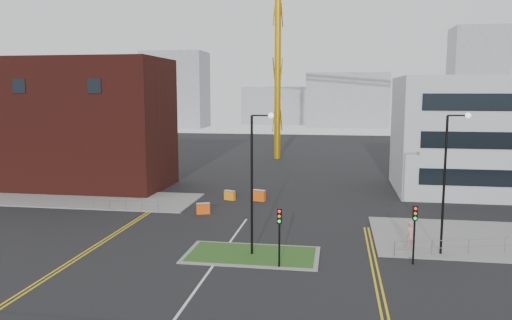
# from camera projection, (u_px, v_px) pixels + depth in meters

# --- Properties ---
(ground) EXTENTS (200.00, 200.00, 0.00)m
(ground) POSITION_uv_depth(u_px,v_px,m) (185.00, 305.00, 24.58)
(ground) COLOR black
(ground) RESTS_ON ground
(pavement_left) EXTENTS (28.00, 8.00, 0.12)m
(pavement_left) POSITION_uv_depth(u_px,v_px,m) (57.00, 198.00, 49.27)
(pavement_left) COLOR slate
(pavement_left) RESTS_ON ground
(island_kerb) EXTENTS (8.60, 4.60, 0.08)m
(island_kerb) POSITION_uv_depth(u_px,v_px,m) (252.00, 255.00, 32.08)
(island_kerb) COLOR slate
(island_kerb) RESTS_ON ground
(grass_island) EXTENTS (8.00, 4.00, 0.12)m
(grass_island) POSITION_uv_depth(u_px,v_px,m) (252.00, 255.00, 32.08)
(grass_island) COLOR #234717
(grass_island) RESTS_ON ground
(brick_building) EXTENTS (24.20, 10.07, 14.24)m
(brick_building) POSITION_uv_depth(u_px,v_px,m) (58.00, 125.00, 54.69)
(brick_building) COLOR #491712
(brick_building) RESTS_ON ground
(streetlamp_island) EXTENTS (1.46, 0.36, 9.18)m
(streetlamp_island) POSITION_uv_depth(u_px,v_px,m) (255.00, 173.00, 31.31)
(streetlamp_island) COLOR black
(streetlamp_island) RESTS_ON ground
(streetlamp_right_near) EXTENTS (1.46, 0.36, 9.18)m
(streetlamp_right_near) POSITION_uv_depth(u_px,v_px,m) (448.00, 173.00, 31.36)
(streetlamp_right_near) COLOR black
(streetlamp_right_near) RESTS_ON ground
(traffic_light_island) EXTENTS (0.28, 0.33, 3.65)m
(traffic_light_island) POSITION_uv_depth(u_px,v_px,m) (279.00, 226.00, 29.44)
(traffic_light_island) COLOR black
(traffic_light_island) RESTS_ON ground
(traffic_light_right) EXTENTS (0.28, 0.33, 3.65)m
(traffic_light_right) POSITION_uv_depth(u_px,v_px,m) (415.00, 223.00, 30.12)
(traffic_light_right) COLOR black
(traffic_light_right) RESTS_ON ground
(railing_left) EXTENTS (6.05, 0.05, 1.10)m
(railing_left) POSITION_uv_depth(u_px,v_px,m) (126.00, 203.00, 43.83)
(railing_left) COLOR gray
(railing_left) RESTS_ON ground
(centre_line) EXTENTS (0.15, 30.00, 0.01)m
(centre_line) POSITION_uv_depth(u_px,v_px,m) (196.00, 290.00, 26.53)
(centre_line) COLOR silver
(centre_line) RESTS_ON ground
(yellow_left_a) EXTENTS (0.12, 24.00, 0.01)m
(yellow_left_a) POSITION_uv_depth(u_px,v_px,m) (106.00, 238.00, 35.79)
(yellow_left_a) COLOR gold
(yellow_left_a) RESTS_ON ground
(yellow_left_b) EXTENTS (0.12, 24.00, 0.01)m
(yellow_left_b) POSITION_uv_depth(u_px,v_px,m) (110.00, 239.00, 35.74)
(yellow_left_b) COLOR gold
(yellow_left_b) RESTS_ON ground
(yellow_right_a) EXTENTS (0.12, 20.00, 0.01)m
(yellow_right_a) POSITION_uv_depth(u_px,v_px,m) (373.00, 273.00, 28.93)
(yellow_right_a) COLOR gold
(yellow_right_a) RESTS_ON ground
(yellow_right_b) EXTENTS (0.12, 20.00, 0.01)m
(yellow_right_b) POSITION_uv_depth(u_px,v_px,m) (379.00, 273.00, 28.89)
(yellow_right_b) COLOR gold
(yellow_right_b) RESTS_ON ground
(skyline_a) EXTENTS (18.00, 12.00, 22.00)m
(skyline_a) POSITION_uv_depth(u_px,v_px,m) (176.00, 90.00, 146.79)
(skyline_a) COLOR gray
(skyline_a) RESTS_ON ground
(skyline_b) EXTENTS (24.00, 12.00, 16.00)m
(skyline_b) POSITION_uv_depth(u_px,v_px,m) (347.00, 100.00, 149.02)
(skyline_b) COLOR gray
(skyline_b) RESTS_ON ground
(skyline_c) EXTENTS (14.00, 12.00, 28.00)m
(skyline_c) POSITION_uv_depth(u_px,v_px,m) (476.00, 79.00, 137.74)
(skyline_c) COLOR gray
(skyline_c) RESTS_ON ground
(skyline_d) EXTENTS (30.00, 12.00, 12.00)m
(skyline_d) POSITION_uv_depth(u_px,v_px,m) (290.00, 106.00, 161.94)
(skyline_d) COLOR gray
(skyline_d) RESTS_ON ground
(pedestrian) EXTENTS (0.88, 0.78, 2.02)m
(pedestrian) POSITION_uv_depth(u_px,v_px,m) (411.00, 236.00, 32.91)
(pedestrian) COLOR tan
(pedestrian) RESTS_ON ground
(barrier_left) EXTENTS (1.17, 0.79, 0.94)m
(barrier_left) POSITION_uv_depth(u_px,v_px,m) (230.00, 195.00, 48.45)
(barrier_left) COLOR orange
(barrier_left) RESTS_ON ground
(barrier_mid) EXTENTS (1.20, 0.77, 0.96)m
(barrier_mid) POSITION_uv_depth(u_px,v_px,m) (203.00, 208.00, 42.89)
(barrier_mid) COLOR #F5520D
(barrier_mid) RESTS_ON ground
(barrier_right) EXTENTS (1.36, 0.86, 1.09)m
(barrier_right) POSITION_uv_depth(u_px,v_px,m) (259.00, 195.00, 47.98)
(barrier_right) COLOR #F2550D
(barrier_right) RESTS_ON ground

